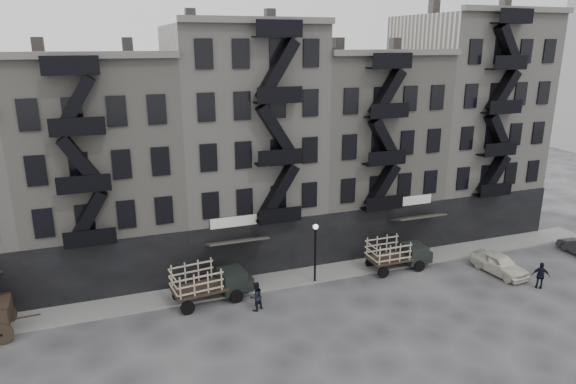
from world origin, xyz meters
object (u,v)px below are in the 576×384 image
object	(u,v)px
stake_truck_west	(210,280)
car_east	(499,264)
pedestrian_mid	(256,296)
stake_truck_east	(398,252)
policeman	(541,276)

from	to	relation	value
stake_truck_west	car_east	world-z (taller)	stake_truck_west
stake_truck_west	pedestrian_mid	world-z (taller)	stake_truck_west
stake_truck_west	stake_truck_east	xyz separation A→B (m)	(13.72, 0.08, -0.09)
stake_truck_east	pedestrian_mid	bearing A→B (deg)	-169.41
stake_truck_east	policeman	bearing A→B (deg)	-39.01
stake_truck_west	car_east	size ratio (longest dim) A/B	1.22
pedestrian_mid	stake_truck_west	bearing A→B (deg)	-66.90
stake_truck_west	car_east	bearing A→B (deg)	-15.73
car_east	pedestrian_mid	distance (m)	17.81
stake_truck_west	stake_truck_east	bearing A→B (deg)	-6.88
stake_truck_east	pedestrian_mid	distance (m)	11.54
stake_truck_west	pedestrian_mid	bearing A→B (deg)	-48.37
stake_truck_east	policeman	distance (m)	9.45
stake_truck_east	car_east	bearing A→B (deg)	-25.91
stake_truck_east	pedestrian_mid	xyz separation A→B (m)	(-11.33, -2.17, -0.43)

